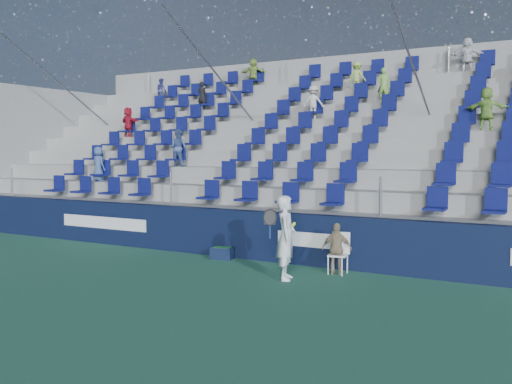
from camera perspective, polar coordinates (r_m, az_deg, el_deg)
ground at (r=11.66m, az=-7.83°, el=-9.17°), size 70.00×70.00×0.00m
sponsor_wall at (r=14.12m, az=0.01°, el=-4.34°), size 24.00×0.32×1.20m
grandstand at (r=18.57m, az=7.86°, el=2.38°), size 24.00×8.17×6.63m
tennis_player at (r=11.88m, az=3.03°, el=-4.57°), size 0.72×0.75×1.76m
line_judge_chair at (r=12.66m, az=8.35°, el=-5.76°), size 0.46×0.47×0.90m
line_judge at (r=12.52m, az=8.11°, el=-5.65°), size 0.70×0.39×1.12m
ball_bin at (r=14.24m, az=-3.42°, el=-6.06°), size 0.60×0.46×0.30m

